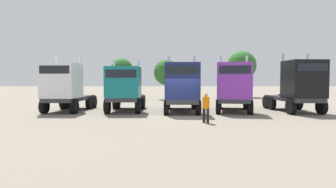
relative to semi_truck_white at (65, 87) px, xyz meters
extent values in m
plane|color=gray|center=(8.58, -3.17, -1.92)|extent=(200.00, 200.00, 0.00)
cube|color=#333338|center=(0.06, 1.09, -0.96)|extent=(2.53, 5.84, 0.30)
cube|color=white|center=(-0.03, -0.57, 0.47)|extent=(2.53, 2.52, 2.55)
cube|color=black|center=(-0.10, -1.78, 1.22)|extent=(2.10, 0.16, 0.55)
cylinder|color=silver|center=(0.99, 0.71, 0.77)|extent=(0.19, 0.19, 3.15)
cylinder|color=silver|center=(-0.90, 0.82, 0.77)|extent=(0.19, 0.19, 3.15)
cylinder|color=#333338|center=(0.14, 2.35, -0.75)|extent=(1.16, 1.16, 0.12)
cylinder|color=black|center=(1.04, -1.13, -1.39)|extent=(0.41, 1.09, 1.07)
cylinder|color=black|center=(-1.16, -1.00, -1.39)|extent=(0.41, 1.09, 1.07)
cylinder|color=black|center=(1.23, 2.29, -1.39)|extent=(0.41, 1.09, 1.07)
cylinder|color=black|center=(-0.96, 2.42, -1.39)|extent=(0.41, 1.09, 1.07)
cylinder|color=black|center=(1.30, 3.39, -1.39)|extent=(0.41, 1.09, 1.07)
cylinder|color=black|center=(-0.90, 3.52, -1.39)|extent=(0.41, 1.09, 1.07)
cube|color=#333338|center=(4.52, 0.96, -0.91)|extent=(2.22, 5.71, 0.30)
cube|color=#14727A|center=(4.51, -0.62, 0.35)|extent=(2.41, 2.55, 2.21)
cube|color=black|center=(4.51, -1.91, 0.93)|extent=(2.10, 0.05, 0.55)
cylinder|color=silver|center=(5.47, 0.80, 0.65)|extent=(0.18, 0.18, 2.81)
cylinder|color=silver|center=(3.57, 0.81, 0.65)|extent=(0.18, 0.18, 2.81)
cylinder|color=#333338|center=(4.52, 2.22, -0.70)|extent=(1.10, 1.10, 0.12)
cylinder|color=black|center=(5.61, -1.19, -1.36)|extent=(0.35, 1.12, 1.12)
cylinder|color=black|center=(3.41, -1.19, -1.36)|extent=(0.35, 1.12, 1.12)
cylinder|color=black|center=(5.62, 2.21, -1.36)|extent=(0.35, 1.12, 1.12)
cylinder|color=black|center=(3.42, 2.22, -1.36)|extent=(0.35, 1.12, 1.12)
cylinder|color=black|center=(5.62, 3.31, -1.36)|extent=(0.35, 1.12, 1.12)
cylinder|color=black|center=(3.42, 3.32, -1.36)|extent=(0.35, 1.12, 1.12)
cube|color=#333338|center=(8.82, 0.55, -1.01)|extent=(2.41, 6.46, 0.30)
cube|color=navy|center=(8.75, -1.46, 0.42)|extent=(2.48, 2.45, 2.56)
cube|color=black|center=(8.71, -2.66, 1.17)|extent=(2.10, 0.11, 0.55)
cylinder|color=silver|center=(9.75, -0.15, 0.72)|extent=(0.19, 0.19, 3.16)
cylinder|color=silver|center=(7.85, -0.09, 0.72)|extent=(0.19, 0.19, 3.16)
cylinder|color=#333338|center=(8.87, 1.96, -0.80)|extent=(1.14, 1.14, 0.12)
cylinder|color=black|center=(9.83, -1.98, -1.42)|extent=(0.38, 1.03, 1.01)
cylinder|color=black|center=(7.64, -1.91, -1.42)|extent=(0.38, 1.03, 1.01)
cylinder|color=black|center=(9.97, 2.11, -1.42)|extent=(0.38, 1.03, 1.01)
cylinder|color=black|center=(7.77, 2.18, -1.42)|extent=(0.38, 1.03, 1.01)
cylinder|color=black|center=(10.01, 3.21, -1.42)|extent=(0.38, 1.03, 1.01)
cylinder|color=black|center=(7.81, 3.28, -1.42)|extent=(0.38, 1.03, 1.01)
cube|color=#333338|center=(12.90, 0.80, -0.98)|extent=(3.37, 6.40, 0.30)
cube|color=purple|center=(12.52, -1.06, 0.45)|extent=(2.81, 2.72, 2.56)
cube|color=black|center=(12.29, -2.20, 1.20)|extent=(2.07, 0.46, 0.55)
cylinder|color=silver|center=(13.71, 0.02, 0.75)|extent=(0.21, 0.21, 3.16)
cylinder|color=silver|center=(11.85, 0.40, 0.75)|extent=(0.21, 0.21, 3.16)
cylinder|color=#333338|center=(13.17, 2.12, -0.77)|extent=(1.30, 1.30, 0.12)
cylinder|color=black|center=(13.51, -1.71, -1.40)|extent=(0.55, 1.09, 1.04)
cylinder|color=black|center=(11.36, -1.27, -1.40)|extent=(0.55, 1.09, 1.04)
cylinder|color=black|center=(14.27, 2.00, -1.40)|extent=(0.55, 1.09, 1.04)
cylinder|color=black|center=(12.11, 2.44, -1.40)|extent=(0.55, 1.09, 1.04)
cylinder|color=black|center=(14.49, 3.08, -1.40)|extent=(0.55, 1.09, 1.04)
cylinder|color=black|center=(12.33, 3.52, -1.40)|extent=(0.55, 1.09, 1.04)
cube|color=#333338|center=(17.40, 0.46, -0.93)|extent=(2.38, 5.77, 0.30)
cube|color=black|center=(17.45, -1.23, 0.56)|extent=(2.47, 2.40, 2.67)
cube|color=black|center=(17.49, -2.41, 1.37)|extent=(2.10, 0.11, 0.55)
cylinder|color=silver|center=(18.36, 0.11, 0.86)|extent=(0.19, 0.19, 3.27)
cylinder|color=silver|center=(16.46, 0.05, 0.86)|extent=(0.19, 0.19, 3.27)
cylinder|color=#333338|center=(17.36, 1.71, -0.72)|extent=(1.13, 1.13, 0.12)
cylinder|color=black|center=(18.57, -1.65, -1.38)|extent=(0.39, 1.11, 1.10)
cylinder|color=black|center=(16.37, -1.72, -1.38)|extent=(0.39, 1.11, 1.10)
cylinder|color=black|center=(18.46, 1.74, -1.38)|extent=(0.39, 1.11, 1.10)
cylinder|color=black|center=(16.26, 1.67, -1.38)|extent=(0.39, 1.11, 1.10)
cylinder|color=black|center=(18.42, 2.84, -1.38)|extent=(0.39, 1.11, 1.10)
cylinder|color=black|center=(16.22, 2.77, -1.38)|extent=(0.39, 1.11, 1.10)
cylinder|color=black|center=(9.75, -5.59, -1.51)|extent=(0.23, 0.23, 0.82)
cylinder|color=black|center=(9.94, -5.80, -1.51)|extent=(0.23, 0.23, 0.82)
cylinder|color=orange|center=(9.85, -5.69, -0.78)|extent=(0.56, 0.56, 0.65)
sphere|color=tan|center=(9.85, -5.69, -0.34)|extent=(0.22, 0.22, 0.22)
cylinder|color=#4C3823|center=(1.68, 17.72, -0.58)|extent=(0.36, 0.36, 2.69)
sphere|color=#286023|center=(1.68, 17.72, 1.96)|extent=(2.99, 2.99, 2.99)
cylinder|color=#4C3823|center=(7.72, 14.81, -0.87)|extent=(0.36, 0.36, 2.11)
sphere|color=#286023|center=(7.72, 14.81, 1.48)|extent=(3.23, 3.23, 3.23)
cylinder|color=#4C3823|center=(18.51, 19.86, -0.49)|extent=(0.36, 0.36, 2.87)
sphere|color=#286023|center=(18.51, 19.86, 2.60)|extent=(4.14, 4.14, 4.14)
camera|label=1|loc=(7.56, -22.03, 0.47)|focal=31.25mm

